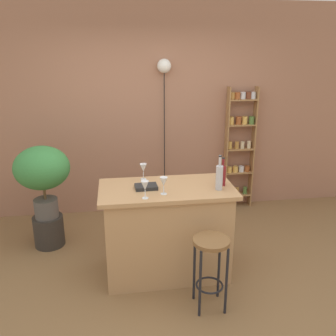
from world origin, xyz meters
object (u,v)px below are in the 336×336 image
object	(u,v)px
wine_glass_center	(145,186)
bottle_sauce_amber	(219,177)
bottle_spirits_clear	(223,175)
cookbook	(146,187)
pendant_globe_light	(164,70)
potted_plant	(42,171)
spice_shelf	(240,144)
plant_stool	(49,231)
wine_glass_right	(164,182)
bar_stool	(211,258)
wine_glass_left	(143,168)

from	to	relation	value
wine_glass_center	bottle_sauce_amber	bearing A→B (deg)	8.79
bottle_spirits_clear	cookbook	world-z (taller)	bottle_spirits_clear
bottle_spirits_clear	pendant_globe_light	world-z (taller)	pendant_globe_light
potted_plant	spice_shelf	bearing A→B (deg)	16.88
potted_plant	bottle_sauce_amber	bearing A→B (deg)	-26.14
plant_stool	wine_glass_right	size ratio (longest dim) A/B	2.22
bar_stool	wine_glass_right	size ratio (longest dim) A/B	4.11
wine_glass_left	pendant_globe_light	xyz separation A→B (m)	(0.39, 1.28, 0.90)
wine_glass_center	wine_glass_right	world-z (taller)	same
bottle_sauce_amber	pendant_globe_light	size ratio (longest dim) A/B	0.16
bar_stool	cookbook	world-z (taller)	cookbook
bar_stool	wine_glass_right	distance (m)	0.78
cookbook	pendant_globe_light	world-z (taller)	pendant_globe_light
bottle_sauce_amber	wine_glass_left	world-z (taller)	bottle_sauce_amber
wine_glass_center	cookbook	size ratio (longest dim) A/B	0.78
bar_stool	wine_glass_center	bearing A→B (deg)	146.55
wine_glass_center	wine_glass_right	size ratio (longest dim) A/B	1.00
spice_shelf	bottle_spirits_clear	bearing A→B (deg)	-114.79
bottle_sauce_amber	cookbook	size ratio (longest dim) A/B	1.60
spice_shelf	pendant_globe_light	size ratio (longest dim) A/B	0.83
bottle_spirits_clear	pendant_globe_light	size ratio (longest dim) A/B	0.14
bar_stool	spice_shelf	world-z (taller)	spice_shelf
bottle_sauce_amber	wine_glass_right	bearing A→B (deg)	-176.10
plant_stool	bottle_sauce_amber	world-z (taller)	bottle_sauce_amber
bottle_sauce_amber	pendant_globe_light	distance (m)	1.91
wine_glass_center	cookbook	distance (m)	0.26
wine_glass_left	bar_stool	bearing A→B (deg)	-59.46
bottle_sauce_amber	wine_glass_right	xyz separation A→B (m)	(-0.53, -0.04, -0.01)
bar_stool	bottle_spirits_clear	world-z (taller)	bottle_spirits_clear
wine_glass_right	pendant_globe_light	world-z (taller)	pendant_globe_light
wine_glass_left	wine_glass_center	distance (m)	0.50
plant_stool	spice_shelf	bearing A→B (deg)	16.88
bottle_sauce_amber	pendant_globe_light	bearing A→B (deg)	99.86
bar_stool	wine_glass_left	world-z (taller)	wine_glass_left
potted_plant	pendant_globe_light	world-z (taller)	pendant_globe_light
plant_stool	wine_glass_center	world-z (taller)	wine_glass_center
spice_shelf	wine_glass_right	size ratio (longest dim) A/B	10.51
plant_stool	bottle_sauce_amber	size ratio (longest dim) A/B	1.08
bottle_spirits_clear	wine_glass_left	world-z (taller)	bottle_spirits_clear
spice_shelf	wine_glass_right	distance (m)	2.13
wine_glass_left	wine_glass_right	bearing A→B (deg)	-70.54
potted_plant	wine_glass_center	size ratio (longest dim) A/B	5.11
bar_stool	wine_glass_left	bearing A→B (deg)	120.54
potted_plant	wine_glass_left	xyz separation A→B (m)	(1.09, -0.48, 0.14)
wine_glass_left	pendant_globe_light	bearing A→B (deg)	72.93
bottle_sauce_amber	bottle_spirits_clear	size ratio (longest dim) A/B	1.19
bar_stool	wine_glass_right	world-z (taller)	wine_glass_right
bottle_sauce_amber	wine_glass_left	xyz separation A→B (m)	(-0.68, 0.39, -0.01)
spice_shelf	bottle_sauce_amber	bearing A→B (deg)	-115.28
bottle_spirits_clear	cookbook	xyz separation A→B (m)	(-0.74, 0.02, -0.09)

